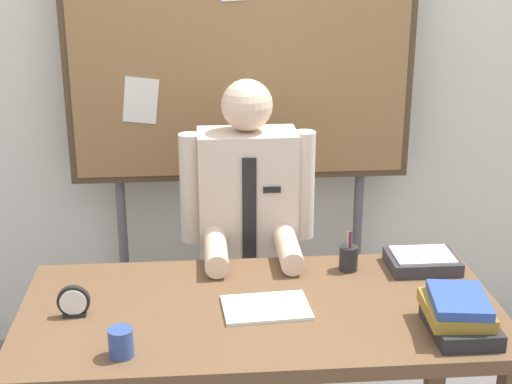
% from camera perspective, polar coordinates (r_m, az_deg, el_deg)
% --- Properties ---
extents(back_wall, '(6.40, 0.08, 2.70)m').
position_cam_1_polar(back_wall, '(3.54, -1.36, 9.25)').
color(back_wall, silver).
rests_on(back_wall, ground_plane).
extents(desk, '(1.64, 0.80, 0.75)m').
position_cam_1_polar(desk, '(2.64, 0.34, -10.40)').
color(desk, brown).
rests_on(desk, ground_plane).
extents(person, '(0.55, 0.56, 1.42)m').
position_cam_1_polar(person, '(3.19, -0.63, -4.96)').
color(person, '#2D2D33').
rests_on(person, ground_plane).
extents(bulletin_board, '(1.53, 0.09, 2.12)m').
position_cam_1_polar(bulletin_board, '(3.32, -1.17, 10.86)').
color(bulletin_board, '#4C3823').
rests_on(bulletin_board, ground_plane).
extents(book_stack, '(0.22, 0.28, 0.13)m').
position_cam_1_polar(book_stack, '(2.51, 15.12, -8.97)').
color(book_stack, '#262626').
rests_on(book_stack, desk).
extents(open_notebook, '(0.30, 0.22, 0.01)m').
position_cam_1_polar(open_notebook, '(2.58, 0.77, -8.75)').
color(open_notebook, silver).
rests_on(open_notebook, desk).
extents(desk_clock, '(0.11, 0.04, 0.11)m').
position_cam_1_polar(desk_clock, '(2.59, -13.65, -8.14)').
color(desk_clock, black).
rests_on(desk_clock, desk).
extents(coffee_mug, '(0.08, 0.08, 0.09)m').
position_cam_1_polar(coffee_mug, '(2.34, -10.20, -11.16)').
color(coffee_mug, '#334C8C').
rests_on(coffee_mug, desk).
extents(pen_holder, '(0.07, 0.07, 0.16)m').
position_cam_1_polar(pen_holder, '(2.86, 7.02, -4.97)').
color(pen_holder, '#262626').
rests_on(pen_holder, desk).
extents(paper_tray, '(0.26, 0.20, 0.06)m').
position_cam_1_polar(paper_tray, '(2.94, 12.48, -5.12)').
color(paper_tray, '#333338').
rests_on(paper_tray, desk).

